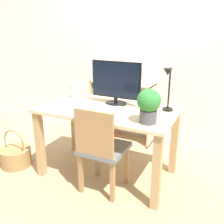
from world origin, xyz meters
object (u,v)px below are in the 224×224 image
Objects in this scene: keyboard at (111,108)px; chair at (101,147)px; potted_plant at (149,104)px; bookshelf at (112,110)px; basket at (16,156)px; monitor at (116,82)px; desk_lamp at (168,85)px; vase at (76,89)px.

chair reaches higher than keyboard.
keyboard is 1.26× the size of potted_plant.
chair is at bearing -69.20° from bookshelf.
keyboard is 0.40m from chair.
potted_plant is 1.44m from bookshelf.
chair is 1.99× the size of basket.
keyboard reaches higher than basket.
basket is (-1.08, 0.01, -0.35)m from chair.
monitor reaches higher than chair.
monitor is 0.58m from potted_plant.
desk_lamp reaches higher than bookshelf.
potted_plant reaches higher than basket.
vase is 0.27× the size of chair.
keyboard is at bearing -164.42° from desk_lamp.
monitor is at bearing 177.99° from desk_lamp.
desk_lamp is at bearing 78.67° from potted_plant.
desk_lamp reaches higher than vase.
monitor is 1.79× the size of potted_plant.
basket is (-1.48, -0.08, -0.78)m from potted_plant.
basket is at bearing -138.57° from vase.
keyboard is (0.02, -0.16, -0.22)m from monitor.
keyboard is 0.50m from potted_plant.
monitor reaches higher than keyboard.
keyboard is 0.55m from vase.
chair is at bearing -82.02° from keyboard.
chair is (0.06, -0.45, -0.50)m from monitor.
potted_plant is at bearing -24.25° from keyboard.
vase is (-0.51, 0.19, 0.09)m from keyboard.
chair is at bearing -41.04° from vase.
bookshelf is 1.93× the size of basket.
keyboard is at bearing -65.32° from bookshelf.
bookshelf is 1.34m from basket.
chair is 1.14m from basket.
desk_lamp is (0.50, 0.14, 0.24)m from keyboard.
chair reaches higher than basket.
monitor reaches higher than potted_plant.
bookshelf is (0.11, 0.67, -0.43)m from vase.
keyboard is 0.58m from desk_lamp.
monitor is at bearing -3.91° from vase.
bookshelf is at bearing 60.52° from basket.
vase is at bearing 176.09° from monitor.
potted_plant is (0.46, -0.36, -0.07)m from monitor.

